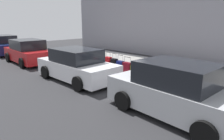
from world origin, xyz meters
TOP-DOWN VIEW (x-y plane):
  - ground_plane at (0.00, 0.00)m, footprint 40.00×40.00m
  - sidewalk_curb at (0.00, -2.50)m, footprint 18.00×5.00m
  - suitcase_maroon_0 at (-3.93, -0.67)m, footprint 0.51×0.22m
  - suitcase_navy_1 at (-3.39, -0.62)m, footprint 0.43×0.21m
  - suitcase_black_2 at (-2.92, -0.66)m, footprint 0.36×0.23m
  - suitcase_red_3 at (-2.42, -0.68)m, footprint 0.50×0.27m
  - suitcase_silver_4 at (-1.88, -0.76)m, footprint 0.46×0.29m
  - suitcase_teal_5 at (-1.40, -0.75)m, footprint 0.35×0.21m
  - suitcase_olive_6 at (-0.98, -0.65)m, footprint 0.36×0.24m
  - suitcase_maroon_7 at (-0.49, -0.67)m, footprint 0.48×0.25m
  - suitcase_navy_8 at (0.01, -0.69)m, footprint 0.40×0.27m
  - suitcase_black_9 at (0.47, -0.69)m, footprint 0.38×0.28m
  - suitcase_red_10 at (0.92, -0.66)m, footprint 0.39×0.24m
  - suitcase_silver_11 at (1.37, -0.62)m, footprint 0.37×0.23m
  - fire_hydrant at (2.02, -0.68)m, footprint 0.39×0.21m
  - bollard_post at (2.79, -0.53)m, footprint 0.14×0.14m
  - parked_car_silver_0 at (-4.42, 1.53)m, footprint 4.33×2.21m
  - parked_car_white_1 at (0.85, 1.53)m, footprint 4.46×2.14m
  - parked_car_red_2 at (6.62, 1.53)m, footprint 4.37×2.13m
  - parked_car_navy_3 at (11.98, 1.53)m, footprint 4.66×2.14m

SIDE VIEW (x-z plane):
  - ground_plane at x=0.00m, z-range 0.00..0.00m
  - sidewalk_curb at x=0.00m, z-range 0.00..0.14m
  - suitcase_red_3 at x=-2.42m, z-range 0.04..0.77m
  - suitcase_olive_6 at x=-0.98m, z-range 0.11..0.71m
  - suitcase_silver_4 at x=-1.88m, z-range 0.01..0.84m
  - suitcase_silver_11 at x=1.37m, z-range 0.11..0.77m
  - suitcase_navy_1 at x=-3.39m, z-range -0.02..0.91m
  - suitcase_maroon_7 at x=-0.49m, z-range -0.01..0.91m
  - suitcase_navy_8 at x=0.01m, z-range -0.02..0.93m
  - suitcase_teal_5 at x=-1.40m, z-range 0.01..0.92m
  - suitcase_black_9 at x=0.47m, z-range -0.01..0.97m
  - suitcase_red_10 at x=0.92m, z-range 0.00..1.01m
  - suitcase_maroon_0 at x=-3.93m, z-range -0.01..1.02m
  - bollard_post at x=2.79m, z-range 0.14..0.89m
  - fire_hydrant at x=2.02m, z-range 0.16..0.87m
  - suitcase_black_2 at x=-2.92m, z-range 0.11..0.93m
  - parked_car_white_1 at x=0.85m, z-range -0.05..1.50m
  - parked_car_red_2 at x=6.62m, z-range -0.05..1.55m
  - parked_car_navy_3 at x=11.98m, z-range -0.05..1.56m
  - parked_car_silver_0 at x=-4.42m, z-range -0.06..1.61m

